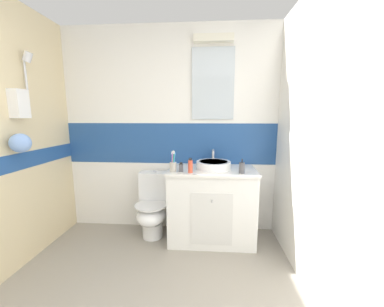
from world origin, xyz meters
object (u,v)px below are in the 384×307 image
(perfume_flask_small, at_px, (181,167))
(deodorant_spray_can, at_px, (190,166))
(sink_basin, at_px, (213,165))
(toilet, at_px, (153,207))
(toothbrush_cup, at_px, (173,166))
(soap_dispenser, at_px, (242,168))

(perfume_flask_small, bearing_deg, deodorant_spray_can, -15.25)
(sink_basin, xyz_separation_m, toilet, (-0.72, 0.03, -0.54))
(toothbrush_cup, relative_size, soap_dispenser, 1.46)
(sink_basin, relative_size, perfume_flask_small, 4.17)
(perfume_flask_small, distance_m, deodorant_spray_can, 0.11)
(toothbrush_cup, xyz_separation_m, soap_dispenser, (0.72, -0.02, -0.00))
(toilet, bearing_deg, deodorant_spray_can, -25.75)
(soap_dispenser, bearing_deg, toothbrush_cup, 178.44)
(toilet, xyz_separation_m, soap_dispenser, (1.01, -0.22, 0.55))
(toothbrush_cup, height_order, perfume_flask_small, toothbrush_cup)
(sink_basin, distance_m, soap_dispenser, 0.34)
(toothbrush_cup, distance_m, soap_dispenser, 0.72)
(toilet, xyz_separation_m, toothbrush_cup, (0.29, -0.20, 0.55))
(toilet, height_order, perfume_flask_small, perfume_flask_small)
(toilet, distance_m, soap_dispenser, 1.17)
(perfume_flask_small, relative_size, deodorant_spray_can, 0.67)
(toilet, distance_m, deodorant_spray_can, 0.77)
(soap_dispenser, relative_size, perfume_flask_small, 1.50)
(deodorant_spray_can, bearing_deg, sink_basin, 38.77)
(sink_basin, relative_size, toilet, 0.56)
(toilet, height_order, deodorant_spray_can, deodorant_spray_can)
(toilet, height_order, toothbrush_cup, toothbrush_cup)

